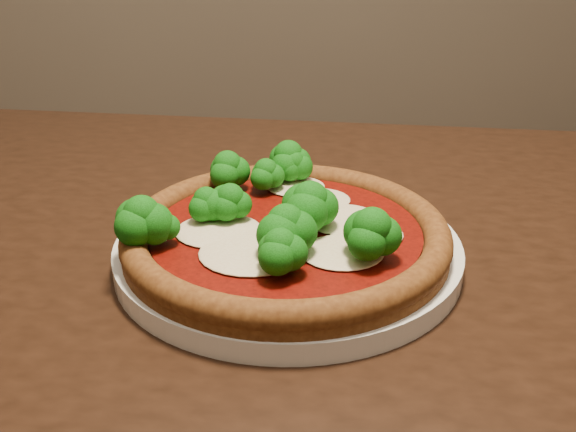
{
  "coord_description": "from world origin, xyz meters",
  "views": [
    {
      "loc": [
        -0.24,
        -0.29,
        1.02
      ],
      "look_at": [
        -0.2,
        0.18,
        0.79
      ],
      "focal_mm": 40.0,
      "sensor_mm": 36.0,
      "label": 1
    }
  ],
  "objects": [
    {
      "name": "plate",
      "position": [
        -0.2,
        0.18,
        0.76
      ],
      "size": [
        0.29,
        0.29,
        0.02
      ],
      "primitive_type": "cylinder",
      "color": "white",
      "rests_on": "dining_table"
    },
    {
      "name": "pizza",
      "position": [
        -0.21,
        0.18,
        0.79
      ],
      "size": [
        0.27,
        0.27,
        0.06
      ],
      "rotation": [
        0.0,
        0.0,
        -0.21
      ],
      "color": "brown",
      "rests_on": "plate"
    },
    {
      "name": "dining_table",
      "position": [
        -0.16,
        0.16,
        0.66
      ],
      "size": [
        1.48,
        1.07,
        0.75
      ],
      "rotation": [
        0.0,
        0.0,
        -0.2
      ],
      "color": "black",
      "rests_on": "floor"
    }
  ]
}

